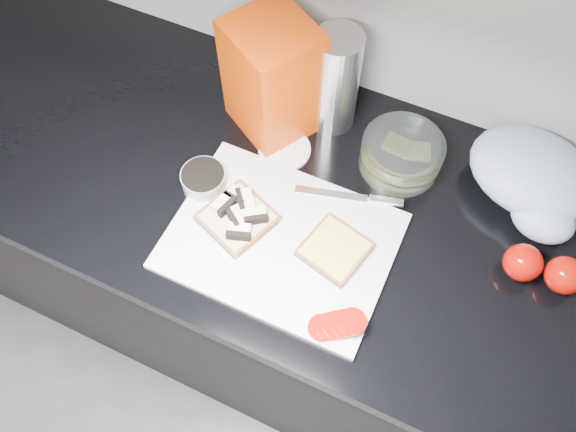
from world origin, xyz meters
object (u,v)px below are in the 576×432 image
(glass_bowl, at_px, (401,154))
(bread_bag, at_px, (273,78))
(cutting_board, at_px, (281,241))
(steel_canister, at_px, (335,81))

(glass_bowl, bearing_deg, bread_bag, -179.56)
(cutting_board, height_order, glass_bowl, glass_bowl)
(steel_canister, bearing_deg, bread_bag, -154.14)
(bread_bag, bearing_deg, cutting_board, -31.29)
(glass_bowl, relative_size, bread_bag, 0.66)
(steel_canister, bearing_deg, cutting_board, -84.79)
(bread_bag, height_order, steel_canister, bread_bag)
(bread_bag, bearing_deg, steel_canister, 56.51)
(glass_bowl, height_order, steel_canister, steel_canister)
(glass_bowl, xyz_separation_m, bread_bag, (-0.27, -0.00, 0.09))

